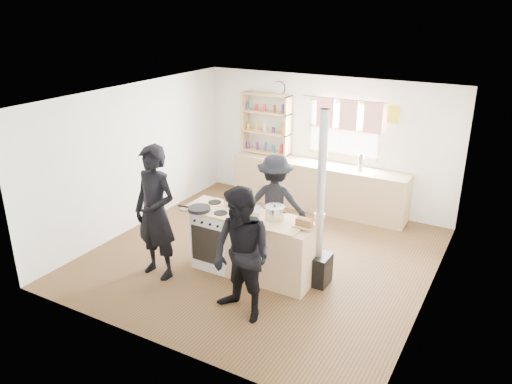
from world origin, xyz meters
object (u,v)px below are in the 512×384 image
bread_board (304,223)px  person_near_left (155,213)px  cooking_island (253,245)px  person_near_right (242,255)px  skillet_greens (199,209)px  person_far (275,202)px  flue_heater (318,241)px  stockpot_stove (231,201)px  stockpot_counter (275,213)px  roast_tray (249,211)px  thermos (361,163)px

bread_board → person_near_left: size_ratio=0.14×
cooking_island → person_near_right: bearing=-67.9°
skillet_greens → person_far: 1.33m
skillet_greens → flue_heater: size_ratio=0.15×
stockpot_stove → stockpot_counter: stockpot_counter is taller
skillet_greens → cooking_island: bearing=15.8°
flue_heater → person_far: (-1.04, 0.70, 0.12)m
roast_tray → person_near_left: (-1.10, -0.73, 0.01)m
thermos → person_far: size_ratio=0.19×
person_far → person_near_right: bearing=88.8°
thermos → person_far: person_far is taller
stockpot_counter → bread_board: stockpot_counter is taller
thermos → stockpot_stove: bearing=-112.9°
roast_tray → person_near_left: size_ratio=0.21×
bread_board → roast_tray: bearing=177.8°
person_near_right → person_far: bearing=120.1°
skillet_greens → person_far: bearing=60.7°
roast_tray → stockpot_stove: (-0.36, 0.10, 0.04)m
cooking_island → bread_board: 0.94m
skillet_greens → flue_heater: bearing=14.8°
person_near_right → flue_heater: bearing=81.6°
flue_heater → person_far: size_ratio=1.61×
skillet_greens → person_near_right: 1.40m
thermos → cooking_island: bearing=-103.3°
thermos → bread_board: bearing=-87.3°
flue_heater → person_near_right: flue_heater is taller
cooking_island → person_near_right: person_near_right is taller
cooking_island → person_near_left: person_near_left is taller
person_near_left → person_near_right: 1.62m
person_near_right → bread_board: bearing=83.5°
skillet_greens → person_far: (0.64, 1.15, -0.18)m
stockpot_stove → stockpot_counter: 0.77m
roast_tray → person_far: person_far is taller
stockpot_counter → bread_board: bearing=-5.0°
skillet_greens → person_far: size_ratio=0.24×
flue_heater → bread_board: bearing=-121.5°
stockpot_stove → skillet_greens: bearing=-130.6°
bread_board → person_near_right: bearing=-111.2°
cooking_island → stockpot_stove: (-0.45, 0.15, 0.54)m
thermos → cooking_island: 2.90m
bread_board → person_near_right: (-0.39, -0.99, -0.12)m
flue_heater → stockpot_stove: bearing=-176.9°
roast_tray → flue_heater: size_ratio=0.16×
stockpot_counter → person_far: bearing=116.7°
roast_tray → person_near_right: bearing=-64.4°
thermos → cooking_island: (-0.65, -2.77, -0.58)m
stockpot_stove → flue_heater: 1.41m
person_near_left → person_far: person_near_left is taller
cooking_island → roast_tray: 0.52m
roast_tray → flue_heater: bearing=10.0°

